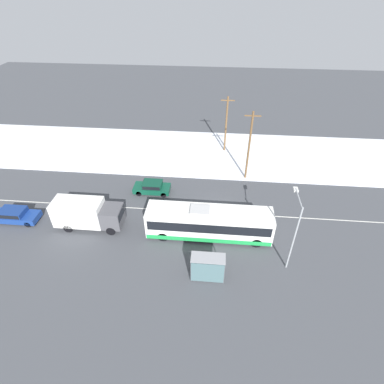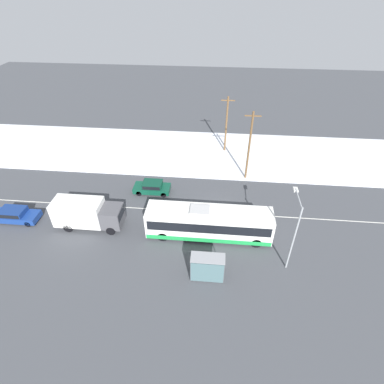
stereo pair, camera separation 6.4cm
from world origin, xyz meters
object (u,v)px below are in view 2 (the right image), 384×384
object	(u,v)px
box_truck	(87,213)
parked_car_near_truck	(14,214)
streetlamp	(295,225)
sedan_car	(152,187)
utility_pole_roadside	(249,146)
pedestrian_at_stop	(200,259)
utility_pole_snowlot	(226,124)
bus_shelter	(207,266)
city_bus	(209,223)

from	to	relation	value
box_truck	parked_car_near_truck	distance (m)	7.86
parked_car_near_truck	streetlamp	xyz separation A→B (m)	(26.64, -2.97, 3.55)
sedan_car	parked_car_near_truck	size ratio (longest dim) A/B	0.87
parked_car_near_truck	streetlamp	size ratio (longest dim) A/B	0.71
streetlamp	utility_pole_roadside	size ratio (longest dim) A/B	0.78
pedestrian_at_stop	utility_pole_snowlot	size ratio (longest dim) A/B	0.21
bus_shelter	box_truck	bearing A→B (deg)	155.67
sedan_car	utility_pole_roadside	world-z (taller)	utility_pole_roadside
box_truck	streetlamp	distance (m)	19.24
utility_pole_roadside	sedan_car	bearing A→B (deg)	-159.94
city_bus	pedestrian_at_stop	world-z (taller)	city_bus
sedan_car	bus_shelter	xyz separation A→B (m)	(6.91, -11.60, 0.91)
streetlamp	bus_shelter	bearing A→B (deg)	-159.17
box_truck	bus_shelter	distance (m)	13.26
city_bus	utility_pole_snowlot	distance (m)	17.32
sedan_car	utility_pole_snowlot	xyz separation A→B (m)	(8.22, 10.72, 3.33)
box_truck	sedan_car	bearing A→B (deg)	49.86
bus_shelter	utility_pole_snowlot	size ratio (longest dim) A/B	0.35
parked_car_near_truck	utility_pole_snowlot	distance (m)	27.24
parked_car_near_truck	bus_shelter	xyz separation A→B (m)	(19.89, -5.54, 0.91)
pedestrian_at_stop	utility_pole_snowlot	bearing A→B (deg)	84.69
parked_car_near_truck	utility_pole_snowlot	bearing A→B (deg)	38.37
city_bus	pedestrian_at_stop	distance (m)	4.03
sedan_car	utility_pole_roadside	distance (m)	12.11
bus_shelter	parked_car_near_truck	bearing A→B (deg)	164.44
city_bus	sedan_car	size ratio (longest dim) A/B	2.83
box_truck	parked_car_near_truck	xyz separation A→B (m)	(-7.81, 0.08, -0.88)
streetlamp	utility_pole_snowlot	world-z (taller)	utility_pole_snowlot
city_bus	parked_car_near_truck	size ratio (longest dim) A/B	2.48
city_bus	bus_shelter	xyz separation A→B (m)	(0.14, -5.25, 0.11)
city_bus	sedan_car	bearing A→B (deg)	136.83
city_bus	pedestrian_at_stop	size ratio (longest dim) A/B	7.17
sedan_car	bus_shelter	bearing A→B (deg)	120.79
pedestrian_at_stop	streetlamp	bearing A→B (deg)	9.83
utility_pole_roadside	streetlamp	bearing A→B (deg)	-77.69
parked_car_near_truck	bus_shelter	bearing A→B (deg)	-15.56
bus_shelter	streetlamp	bearing A→B (deg)	20.83
sedan_car	utility_pole_snowlot	size ratio (longest dim) A/B	0.53
box_truck	utility_pole_roadside	size ratio (longest dim) A/B	0.77
sedan_car	bus_shelter	size ratio (longest dim) A/B	1.50
box_truck	utility_pole_snowlot	bearing A→B (deg)	51.54
pedestrian_at_stop	streetlamp	distance (m)	8.21
sedan_car	pedestrian_at_stop	world-z (taller)	pedestrian_at_stop
city_bus	utility_pole_snowlot	world-z (taller)	utility_pole_snowlot
utility_pole_snowlot	bus_shelter	bearing A→B (deg)	-93.34
pedestrian_at_stop	parked_car_near_truck	bearing A→B (deg)	167.53
utility_pole_roadside	utility_pole_snowlot	xyz separation A→B (m)	(-2.61, 6.77, -0.39)
sedan_car	pedestrian_at_stop	distance (m)	12.07
city_bus	streetlamp	bearing A→B (deg)	-21.27
box_truck	pedestrian_at_stop	distance (m)	12.19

